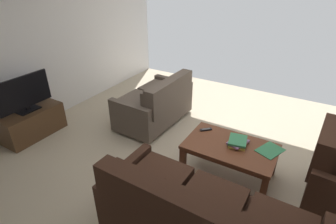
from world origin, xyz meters
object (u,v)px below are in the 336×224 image
object	(u,v)px
flat_tv	(24,94)
sofa_main	(203,223)
coffee_table	(230,150)
tv_stand	(32,123)
loose_magazine	(270,150)
tv_remote	(206,130)
book_stack	(238,142)
loveseat_near	(157,103)

from	to	relation	value
flat_tv	sofa_main	bearing A→B (deg)	171.78
flat_tv	coffee_table	bearing A→B (deg)	-166.95
flat_tv	tv_stand	bearing A→B (deg)	71.84
loose_magazine	flat_tv	bearing A→B (deg)	-143.79
sofa_main	flat_tv	size ratio (longest dim) A/B	2.37
tv_remote	loose_magazine	size ratio (longest dim) A/B	0.47
tv_stand	loose_magazine	size ratio (longest dim) A/B	2.95
book_stack	tv_remote	xyz separation A→B (m)	(0.46, -0.10, -0.03)
coffee_table	flat_tv	distance (m)	3.07
tv_stand	book_stack	size ratio (longest dim) A/B	3.04
loose_magazine	coffee_table	bearing A→B (deg)	-139.79
book_stack	tv_remote	world-z (taller)	book_stack
sofa_main	loose_magazine	bearing A→B (deg)	-102.97
loveseat_near	tv_stand	bearing A→B (deg)	42.01
loose_magazine	book_stack	bearing A→B (deg)	-145.99
coffee_table	loose_magazine	distance (m)	0.46
sofa_main	book_stack	distance (m)	1.21
sofa_main	tv_remote	world-z (taller)	sofa_main
book_stack	tv_remote	size ratio (longest dim) A/B	2.08
sofa_main	loveseat_near	bearing A→B (deg)	-47.40
tv_stand	tv_remote	size ratio (longest dim) A/B	6.31
sofa_main	loveseat_near	world-z (taller)	sofa_main
loveseat_near	coffee_table	bearing A→B (deg)	156.81
tv_stand	book_stack	distance (m)	3.14
book_stack	tv_stand	bearing A→B (deg)	13.95
sofa_main	tv_stand	bearing A→B (deg)	-8.19
loveseat_near	loose_magazine	distance (m)	2.00
sofa_main	tv_remote	distance (m)	1.42
book_stack	loose_magazine	size ratio (longest dim) A/B	0.97
coffee_table	loose_magazine	xyz separation A→B (m)	(-0.44, -0.14, 0.07)
coffee_table	tv_remote	distance (m)	0.44
flat_tv	book_stack	size ratio (longest dim) A/B	2.75
loveseat_near	tv_remote	xyz separation A→B (m)	(-1.10, 0.47, 0.09)
tv_stand	flat_tv	bearing A→B (deg)	-108.16
sofa_main	book_stack	size ratio (longest dim) A/B	6.51
loveseat_near	loose_magazine	size ratio (longest dim) A/B	4.37
coffee_table	sofa_main	bearing A→B (deg)	97.08
book_stack	tv_remote	distance (m)	0.48
flat_tv	tv_remote	world-z (taller)	flat_tv
tv_stand	tv_remote	xyz separation A→B (m)	(-2.57, -0.86, 0.24)
flat_tv	tv_remote	size ratio (longest dim) A/B	5.71
coffee_table	book_stack	distance (m)	0.14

